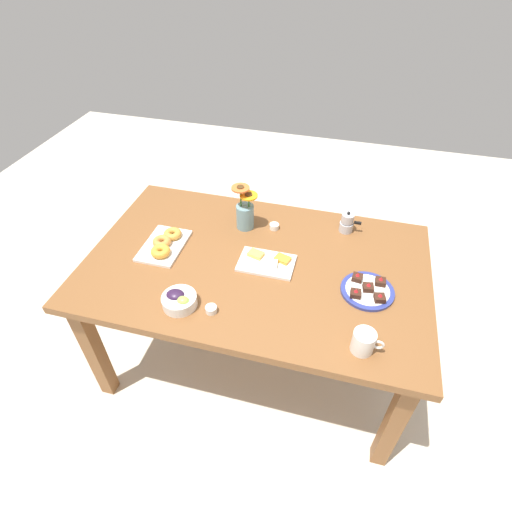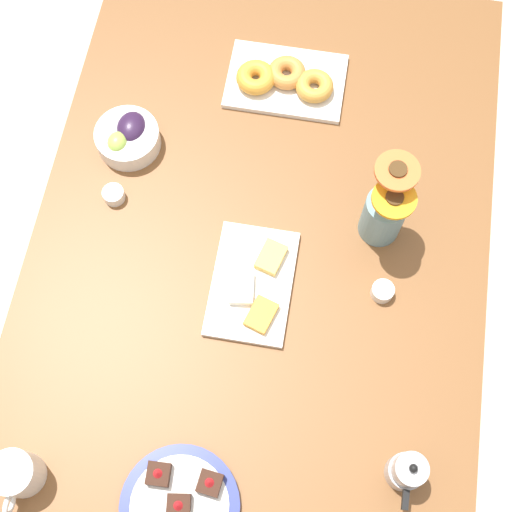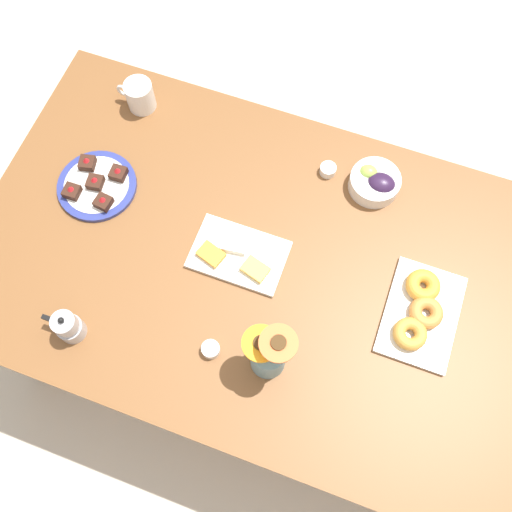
{
  "view_description": "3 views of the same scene",
  "coord_description": "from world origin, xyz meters",
  "px_view_note": "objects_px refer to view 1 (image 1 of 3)",
  "views": [
    {
      "loc": [
        0.35,
        -1.34,
        2.01
      ],
      "look_at": [
        0.0,
        0.0,
        0.78
      ],
      "focal_mm": 28.0,
      "sensor_mm": 36.0,
      "label": 1
    },
    {
      "loc": [
        0.54,
        0.09,
        2.19
      ],
      "look_at": [
        0.0,
        0.0,
        0.78
      ],
      "focal_mm": 50.0,
      "sensor_mm": 36.0,
      "label": 2
    },
    {
      "loc": [
        -0.2,
        0.54,
        2.22
      ],
      "look_at": [
        0.0,
        0.0,
        0.78
      ],
      "focal_mm": 40.0,
      "sensor_mm": 36.0,
      "label": 3
    }
  ],
  "objects_px": {
    "flower_vase": "(245,214)",
    "croissant_platter": "(164,244)",
    "dining_table": "(256,275)",
    "jam_cup_berry": "(274,226)",
    "dessert_plate": "(367,290)",
    "jam_cup_honey": "(211,309)",
    "cheese_platter": "(267,262)",
    "coffee_mug": "(364,342)",
    "moka_pot": "(347,223)",
    "grape_bowl": "(179,300)"
  },
  "relations": [
    {
      "from": "flower_vase",
      "to": "croissant_platter",
      "type": "bearing_deg",
      "value": -142.21
    },
    {
      "from": "dining_table",
      "to": "flower_vase",
      "type": "bearing_deg",
      "value": 116.24
    },
    {
      "from": "croissant_platter",
      "to": "jam_cup_berry",
      "type": "height_order",
      "value": "croissant_platter"
    },
    {
      "from": "croissant_platter",
      "to": "dessert_plate",
      "type": "height_order",
      "value": "dessert_plate"
    },
    {
      "from": "jam_cup_honey",
      "to": "cheese_platter",
      "type": "bearing_deg",
      "value": 65.77
    },
    {
      "from": "coffee_mug",
      "to": "moka_pot",
      "type": "relative_size",
      "value": 1.02
    },
    {
      "from": "dining_table",
      "to": "jam_cup_berry",
      "type": "distance_m",
      "value": 0.29
    },
    {
      "from": "dessert_plate",
      "to": "coffee_mug",
      "type": "bearing_deg",
      "value": -90.81
    },
    {
      "from": "moka_pot",
      "to": "dining_table",
      "type": "bearing_deg",
      "value": -137.54
    },
    {
      "from": "jam_cup_berry",
      "to": "grape_bowl",
      "type": "bearing_deg",
      "value": -113.61
    },
    {
      "from": "jam_cup_berry",
      "to": "moka_pot",
      "type": "bearing_deg",
      "value": 12.07
    },
    {
      "from": "grape_bowl",
      "to": "jam_cup_berry",
      "type": "xyz_separation_m",
      "value": [
        0.27,
        0.61,
        -0.01
      ]
    },
    {
      "from": "dining_table",
      "to": "flower_vase",
      "type": "distance_m",
      "value": 0.33
    },
    {
      "from": "coffee_mug",
      "to": "jam_cup_berry",
      "type": "bearing_deg",
      "value": 127.07
    },
    {
      "from": "dining_table",
      "to": "moka_pot",
      "type": "xyz_separation_m",
      "value": [
        0.39,
        0.35,
        0.13
      ]
    },
    {
      "from": "flower_vase",
      "to": "moka_pot",
      "type": "height_order",
      "value": "flower_vase"
    },
    {
      "from": "jam_cup_honey",
      "to": "moka_pot",
      "type": "height_order",
      "value": "moka_pot"
    },
    {
      "from": "cheese_platter",
      "to": "jam_cup_honey",
      "type": "bearing_deg",
      "value": -114.23
    },
    {
      "from": "cheese_platter",
      "to": "jam_cup_honey",
      "type": "relative_size",
      "value": 5.42
    },
    {
      "from": "croissant_platter",
      "to": "moka_pot",
      "type": "height_order",
      "value": "moka_pot"
    },
    {
      "from": "grape_bowl",
      "to": "jam_cup_honey",
      "type": "distance_m",
      "value": 0.14
    },
    {
      "from": "cheese_platter",
      "to": "jam_cup_berry",
      "type": "distance_m",
      "value": 0.27
    },
    {
      "from": "cheese_platter",
      "to": "jam_cup_honey",
      "type": "xyz_separation_m",
      "value": [
        -0.15,
        -0.34,
        0.0
      ]
    },
    {
      "from": "coffee_mug",
      "to": "jam_cup_berry",
      "type": "xyz_separation_m",
      "value": [
        -0.49,
        0.65,
        -0.03
      ]
    },
    {
      "from": "moka_pot",
      "to": "coffee_mug",
      "type": "bearing_deg",
      "value": -80.05
    },
    {
      "from": "grape_bowl",
      "to": "dessert_plate",
      "type": "bearing_deg",
      "value": 19.99
    },
    {
      "from": "coffee_mug",
      "to": "moka_pot",
      "type": "xyz_separation_m",
      "value": [
        -0.13,
        0.72,
        0.0
      ]
    },
    {
      "from": "coffee_mug",
      "to": "croissant_platter",
      "type": "height_order",
      "value": "coffee_mug"
    },
    {
      "from": "cheese_platter",
      "to": "moka_pot",
      "type": "xyz_separation_m",
      "value": [
        0.33,
        0.35,
        0.04
      ]
    },
    {
      "from": "dining_table",
      "to": "dessert_plate",
      "type": "height_order",
      "value": "dessert_plate"
    },
    {
      "from": "grape_bowl",
      "to": "dining_table",
      "type": "bearing_deg",
      "value": 54.21
    },
    {
      "from": "cheese_platter",
      "to": "moka_pot",
      "type": "distance_m",
      "value": 0.48
    },
    {
      "from": "dessert_plate",
      "to": "flower_vase",
      "type": "relative_size",
      "value": 0.96
    },
    {
      "from": "jam_cup_honey",
      "to": "flower_vase",
      "type": "bearing_deg",
      "value": 92.22
    },
    {
      "from": "dining_table",
      "to": "coffee_mug",
      "type": "bearing_deg",
      "value": -35.84
    },
    {
      "from": "dining_table",
      "to": "jam_cup_berry",
      "type": "bearing_deg",
      "value": 84.88
    },
    {
      "from": "jam_cup_honey",
      "to": "jam_cup_berry",
      "type": "bearing_deg",
      "value": 78.38
    },
    {
      "from": "moka_pot",
      "to": "flower_vase",
      "type": "bearing_deg",
      "value": -168.92
    },
    {
      "from": "croissant_platter",
      "to": "jam_cup_honey",
      "type": "xyz_separation_m",
      "value": [
        0.36,
        -0.33,
        -0.01
      ]
    },
    {
      "from": "moka_pot",
      "to": "jam_cup_honey",
      "type": "bearing_deg",
      "value": -125.15
    },
    {
      "from": "grape_bowl",
      "to": "dessert_plate",
      "type": "distance_m",
      "value": 0.81
    },
    {
      "from": "dining_table",
      "to": "dessert_plate",
      "type": "distance_m",
      "value": 0.53
    },
    {
      "from": "coffee_mug",
      "to": "croissant_platter",
      "type": "bearing_deg",
      "value": 159.6
    },
    {
      "from": "dining_table",
      "to": "jam_cup_berry",
      "type": "xyz_separation_m",
      "value": [
        0.02,
        0.28,
        0.1
      ]
    },
    {
      "from": "jam_cup_honey",
      "to": "flower_vase",
      "type": "distance_m",
      "value": 0.6
    },
    {
      "from": "dessert_plate",
      "to": "moka_pot",
      "type": "relative_size",
      "value": 1.95
    },
    {
      "from": "croissant_platter",
      "to": "dessert_plate",
      "type": "bearing_deg",
      "value": -3.09
    },
    {
      "from": "coffee_mug",
      "to": "flower_vase",
      "type": "bearing_deg",
      "value": 135.64
    },
    {
      "from": "cheese_platter",
      "to": "moka_pot",
      "type": "relative_size",
      "value": 2.18
    },
    {
      "from": "grape_bowl",
      "to": "jam_cup_honey",
      "type": "bearing_deg",
      "value": -0.77
    }
  ]
}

